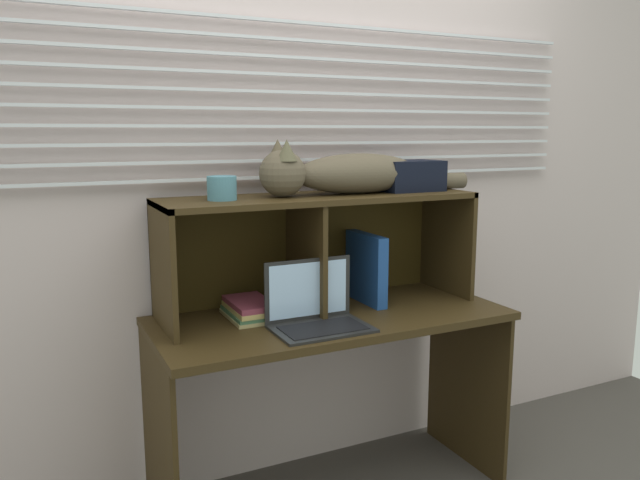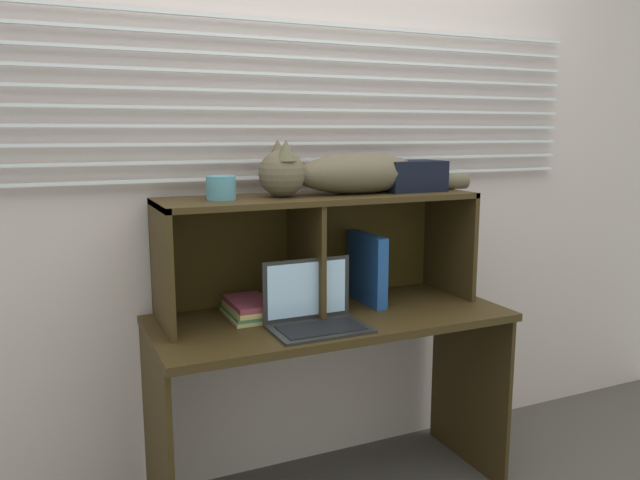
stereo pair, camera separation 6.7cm
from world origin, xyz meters
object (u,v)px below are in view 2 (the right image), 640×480
object	(u,v)px
book_stack	(248,309)
storage_box	(411,176)
cat	(345,173)
binder_upright	(367,268)
small_basket	(221,188)
laptop	(315,313)

from	to	relation	value
book_stack	storage_box	size ratio (longest dim) A/B	0.97
book_stack	cat	bearing A→B (deg)	0.01
binder_upright	cat	bearing A→B (deg)	180.00
small_basket	laptop	bearing A→B (deg)	-37.50
storage_box	cat	bearing A→B (deg)	180.00
laptop	binder_upright	distance (m)	0.40
book_stack	laptop	bearing A→B (deg)	-49.20
laptop	storage_box	bearing A→B (deg)	21.72
laptop	book_stack	bearing A→B (deg)	130.80
small_basket	cat	bearing A→B (deg)	0.00
binder_upright	book_stack	bearing A→B (deg)	-179.99
binder_upright	book_stack	distance (m)	0.52
cat	binder_upright	world-z (taller)	cat
book_stack	small_basket	xyz separation A→B (m)	(-0.09, 0.00, 0.46)
storage_box	laptop	bearing A→B (deg)	-158.28
binder_upright	laptop	bearing A→B (deg)	-147.19
cat	book_stack	distance (m)	0.64
laptop	cat	bearing A→B (deg)	43.38
binder_upright	book_stack	world-z (taller)	binder_upright
cat	binder_upright	bearing A→B (deg)	-0.00
book_stack	small_basket	size ratio (longest dim) A/B	2.33
laptop	binder_upright	bearing A→B (deg)	32.81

